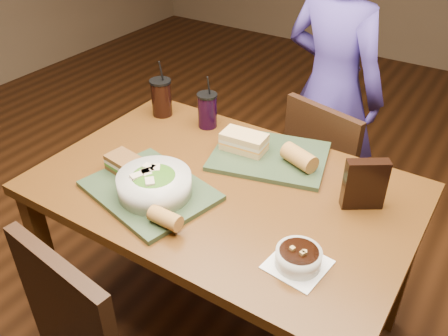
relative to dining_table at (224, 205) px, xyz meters
The scene contains 15 objects.
ground 0.66m from the dining_table, ahead, with size 6.00×6.00×0.00m, color #381C0B.
dining_table is the anchor object (origin of this frame).
chair_far 0.67m from the dining_table, 77.98° to the left, with size 0.45×0.46×0.85m.
diner 0.95m from the dining_table, 89.13° to the left, with size 0.54×0.36×1.49m, color #43348F.
tray_near 0.28m from the dining_table, 136.61° to the right, with size 0.42×0.32×0.02m, color #2A3B24.
tray_far 0.26m from the dining_table, 77.50° to the left, with size 0.42×0.32×0.02m, color #2A3B24.
salad_bowl 0.28m from the dining_table, 129.57° to the right, with size 0.25×0.25×0.08m.
soup_bowl 0.45m from the dining_table, 28.84° to the right, with size 0.17×0.17×0.06m.
sandwich_near 0.38m from the dining_table, 156.84° to the right, with size 0.14×0.10×0.06m.
sandwich_far 0.26m from the dining_table, 102.54° to the left, with size 0.18×0.11×0.07m.
baguette_near 0.32m from the dining_table, 94.52° to the right, with size 0.05×0.05×0.10m, color #AD7533.
baguette_far 0.32m from the dining_table, 52.12° to the left, with size 0.07×0.07×0.13m, color #AD7533.
cup_cola 0.62m from the dining_table, 150.11° to the left, with size 0.09×0.09×0.25m.
cup_berry 0.46m from the dining_table, 132.20° to the left, with size 0.08×0.08×0.23m.
chip_bag 0.50m from the dining_table, 18.06° to the left, with size 0.13×0.04×0.18m, color black.
Camera 1 is at (0.73, -1.12, 1.73)m, focal length 38.00 mm.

